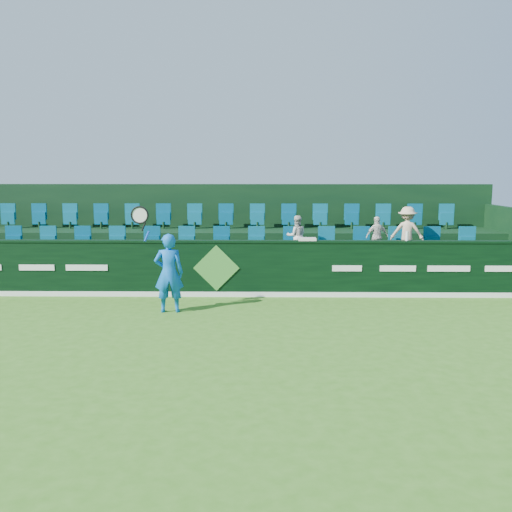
{
  "coord_description": "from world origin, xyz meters",
  "views": [
    {
      "loc": [
        1.15,
        -9.44,
        2.94
      ],
      "look_at": [
        0.96,
        2.8,
        1.15
      ],
      "focal_mm": 40.0,
      "sensor_mm": 36.0,
      "label": 1
    }
  ],
  "objects_px": {
    "spectator_left": "(297,236)",
    "spectator_middle": "(377,237)",
    "spectator_right": "(407,232)",
    "drinks_bottle": "(407,236)",
    "towel": "(307,239)",
    "tennis_player": "(168,272)"
  },
  "relations": [
    {
      "from": "spectator_right",
      "to": "towel",
      "type": "bearing_deg",
      "value": 36.56
    },
    {
      "from": "spectator_left",
      "to": "spectator_right",
      "type": "distance_m",
      "value": 2.83
    },
    {
      "from": "spectator_middle",
      "to": "spectator_right",
      "type": "xyz_separation_m",
      "value": [
        0.77,
        0.0,
        0.12
      ]
    },
    {
      "from": "spectator_right",
      "to": "towel",
      "type": "relative_size",
      "value": 3.1
    },
    {
      "from": "tennis_player",
      "to": "towel",
      "type": "xyz_separation_m",
      "value": [
        3.04,
        1.61,
        0.52
      ]
    },
    {
      "from": "drinks_bottle",
      "to": "tennis_player",
      "type": "bearing_deg",
      "value": -163.44
    },
    {
      "from": "tennis_player",
      "to": "spectator_middle",
      "type": "bearing_deg",
      "value": 29.01
    },
    {
      "from": "spectator_middle",
      "to": "spectator_right",
      "type": "bearing_deg",
      "value": 164.11
    },
    {
      "from": "towel",
      "to": "drinks_bottle",
      "type": "height_order",
      "value": "drinks_bottle"
    },
    {
      "from": "spectator_left",
      "to": "spectator_middle",
      "type": "bearing_deg",
      "value": 172.45
    },
    {
      "from": "tennis_player",
      "to": "spectator_right",
      "type": "distance_m",
      "value": 6.33
    },
    {
      "from": "spectator_left",
      "to": "towel",
      "type": "relative_size",
      "value": 2.55
    },
    {
      "from": "spectator_middle",
      "to": "drinks_bottle",
      "type": "bearing_deg",
      "value": 97.55
    },
    {
      "from": "towel",
      "to": "drinks_bottle",
      "type": "distance_m",
      "value": 2.36
    },
    {
      "from": "towel",
      "to": "spectator_right",
      "type": "bearing_deg",
      "value": 23.02
    },
    {
      "from": "spectator_left",
      "to": "spectator_middle",
      "type": "relative_size",
      "value": 1.02
    },
    {
      "from": "towel",
      "to": "spectator_left",
      "type": "bearing_deg",
      "value": 99.69
    },
    {
      "from": "spectator_right",
      "to": "drinks_bottle",
      "type": "bearing_deg",
      "value": 89.5
    },
    {
      "from": "spectator_right",
      "to": "towel",
      "type": "distance_m",
      "value": 2.86
    },
    {
      "from": "spectator_middle",
      "to": "spectator_right",
      "type": "relative_size",
      "value": 0.81
    },
    {
      "from": "spectator_middle",
      "to": "spectator_right",
      "type": "distance_m",
      "value": 0.78
    },
    {
      "from": "tennis_player",
      "to": "drinks_bottle",
      "type": "relative_size",
      "value": 10.29
    }
  ]
}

